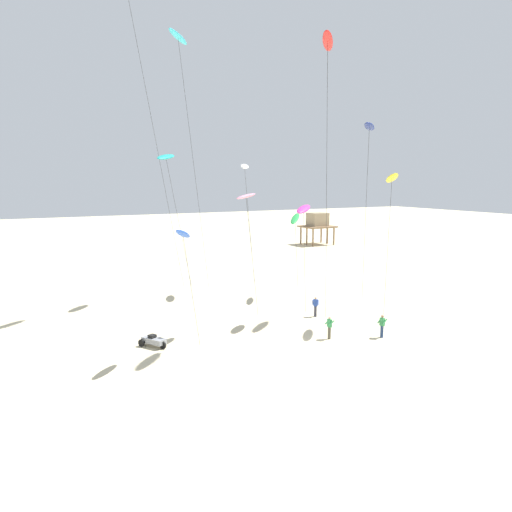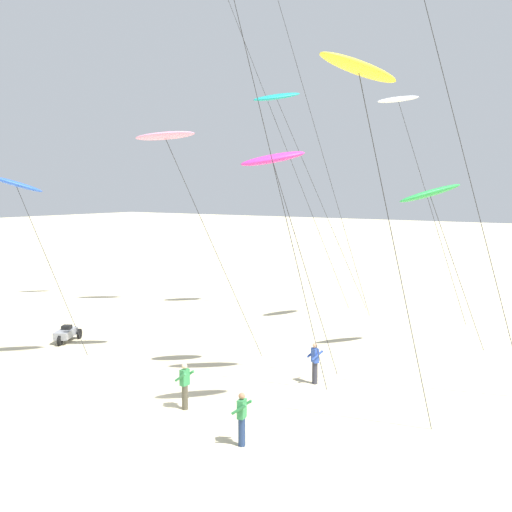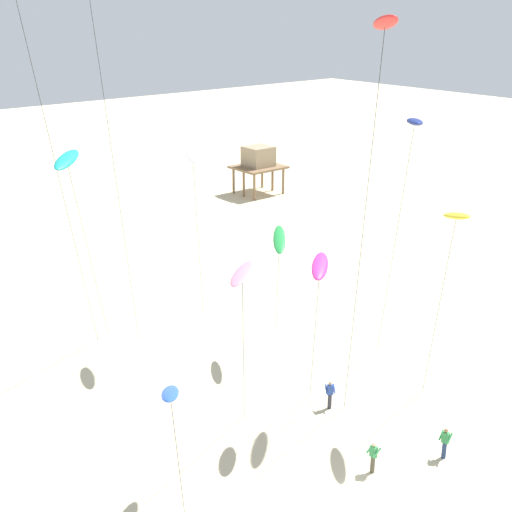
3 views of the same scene
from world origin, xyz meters
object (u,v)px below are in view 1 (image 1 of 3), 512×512
at_px(kite_orange, 129,2).
at_px(kite_cyan, 178,40).
at_px(kite_white, 245,167).
at_px(kite_teal, 166,158).
at_px(kite_blue, 183,235).
at_px(kite_flyer_furthest, 329,327).
at_px(kite_pink, 246,197).
at_px(stilt_house, 317,222).
at_px(kite_green, 295,219).
at_px(kite_flyer_middle, 382,325).
at_px(kite_yellow, 392,179).
at_px(kite_flyer_nearest, 315,306).
at_px(kite_red, 328,44).
at_px(beach_buggy, 153,341).
at_px(kite_magenta, 304,209).
at_px(kite_navy, 369,128).

distance_m(kite_orange, kite_cyan, 4.69).
relative_size(kite_white, kite_teal, 0.94).
height_order(kite_blue, kite_flyer_furthest, kite_blue).
bearing_deg(kite_pink, kite_teal, 99.49).
distance_m(kite_orange, stilt_house, 53.14).
relative_size(kite_green, kite_flyer_middle, 4.91).
bearing_deg(kite_flyer_middle, stilt_house, 60.58).
height_order(kite_teal, kite_yellow, kite_teal).
height_order(kite_flyer_nearest, stilt_house, stilt_house).
relative_size(kite_orange, kite_cyan, 1.11).
relative_size(kite_blue, kite_yellow, 0.71).
xyz_separation_m(kite_white, kite_red, (-1.38, -15.31, 7.69)).
xyz_separation_m(kite_orange, kite_flyer_nearest, (12.66, -7.31, -23.73)).
relative_size(stilt_house, beach_buggy, 2.69).
bearing_deg(kite_magenta, kite_teal, 121.72).
relative_size(kite_orange, kite_green, 3.16).
xyz_separation_m(kite_navy, kite_white, (-5.22, 12.01, -2.91)).
bearing_deg(kite_flyer_nearest, kite_flyer_middle, -80.08).
bearing_deg(kite_navy, beach_buggy, 179.70).
relative_size(kite_orange, kite_yellow, 2.19).
bearing_deg(kite_flyer_nearest, kite_magenta, -161.96).
height_order(kite_teal, kite_pink, kite_teal).
bearing_deg(kite_teal, stilt_house, 36.86).
height_order(kite_white, stilt_house, kite_white).
distance_m(kite_blue, kite_flyer_furthest, 12.60).
xyz_separation_m(kite_blue, kite_flyer_middle, (13.96, -2.36, -7.04)).
xyz_separation_m(kite_flyer_nearest, kite_flyer_middle, (1.17, -6.68, 0.00)).
height_order(kite_orange, stilt_house, kite_orange).
height_order(kite_teal, kite_flyer_furthest, kite_teal).
bearing_deg(kite_magenta, kite_navy, -5.24).
bearing_deg(kite_pink, beach_buggy, 179.62).
bearing_deg(kite_teal, kite_red, -67.52).
bearing_deg(beach_buggy, kite_yellow, -10.61).
bearing_deg(kite_teal, kite_green, -21.58).
relative_size(kite_magenta, kite_flyer_furthest, 5.65).
bearing_deg(kite_flyer_middle, kite_cyan, 123.19).
bearing_deg(kite_teal, kite_navy, -43.22).
xyz_separation_m(kite_white, kite_pink, (-5.77, -11.96, -2.42)).
height_order(kite_white, kite_teal, kite_teal).
xyz_separation_m(kite_red, kite_flyer_furthest, (0.10, -0.82, -19.22)).
xyz_separation_m(kite_yellow, kite_flyer_middle, (-2.57, -2.40, -10.40)).
bearing_deg(kite_magenta, kite_orange, 144.48).
bearing_deg(kite_white, kite_pink, -115.77).
relative_size(kite_white, kite_flyer_nearest, 7.73).
xyz_separation_m(kite_teal, kite_pink, (2.04, -12.20, -3.19)).
distance_m(kite_orange, kite_magenta, 20.70).
relative_size(kite_navy, beach_buggy, 7.64).
distance_m(kite_orange, kite_flyer_middle, 30.82).
bearing_deg(beach_buggy, kite_magenta, 2.03).
xyz_separation_m(kite_blue, kite_yellow, (16.53, 0.04, 3.36)).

